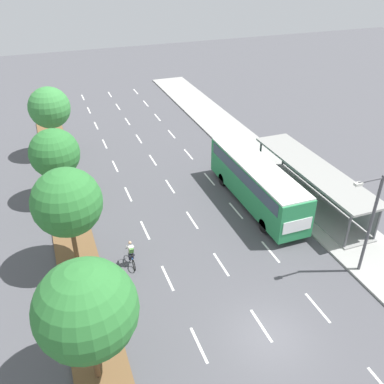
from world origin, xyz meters
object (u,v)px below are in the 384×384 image
(median_tree_nearest, at_px, (86,310))
(median_tree_second, at_px, (67,202))
(bus_shelter, at_px, (315,180))
(streetlight, at_px, (370,219))
(median_tree_fourth, at_px, (49,108))
(bus, at_px, (256,180))
(median_tree_third, at_px, (55,153))
(cyclist, at_px, (131,254))

(median_tree_nearest, height_order, median_tree_second, median_tree_second)
(bus_shelter, relative_size, streetlight, 1.91)
(bus_shelter, bearing_deg, median_tree_fourth, 138.92)
(bus, bearing_deg, bus_shelter, -16.87)
(median_tree_third, bearing_deg, median_tree_second, -89.33)
(median_tree_third, bearing_deg, median_tree_fourth, 87.58)
(bus_shelter, xyz_separation_m, median_tree_third, (-17.96, 7.09, 2.07))
(cyclist, height_order, median_tree_fourth, median_tree_fourth)
(median_tree_second, distance_m, median_tree_fourth, 16.53)
(median_tree_second, xyz_separation_m, median_tree_fourth, (0.25, 16.53, 0.04))
(bus_shelter, height_order, median_tree_fourth, median_tree_fourth)
(bus, bearing_deg, cyclist, -160.85)
(median_tree_fourth, relative_size, streetlight, 0.98)
(bus, relative_size, median_tree_second, 1.74)
(bus_shelter, height_order, median_tree_nearest, median_tree_nearest)
(streetlight, bearing_deg, cyclist, 156.66)
(bus, bearing_deg, median_tree_second, -169.66)
(median_tree_second, bearing_deg, median_tree_fourth, 89.12)
(bus, relative_size, cyclist, 6.20)
(median_tree_second, relative_size, median_tree_third, 1.14)
(cyclist, distance_m, median_tree_third, 10.44)
(bus_shelter, distance_m, bus, 4.48)
(bus_shelter, xyz_separation_m, cyclist, (-14.71, -2.32, -1.08))
(median_tree_third, bearing_deg, bus_shelter, -21.54)
(bus, height_order, cyclist, bus)
(bus, distance_m, streetlight, 9.49)
(cyclist, distance_m, streetlight, 14.06)
(streetlight, bearing_deg, bus, 103.47)
(bus_shelter, height_order, median_tree_third, median_tree_third)
(streetlight, bearing_deg, bus_shelter, 74.77)
(median_tree_nearest, bearing_deg, median_tree_second, 88.94)
(cyclist, relative_size, median_tree_nearest, 0.28)
(median_tree_nearest, relative_size, median_tree_fourth, 1.01)
(bus_shelter, height_order, streetlight, streetlight)
(median_tree_fourth, bearing_deg, cyclist, -80.69)
(cyclist, bearing_deg, median_tree_fourth, 99.31)
(median_tree_nearest, relative_size, median_tree_third, 1.13)
(median_tree_second, xyz_separation_m, median_tree_third, (-0.10, 8.26, -0.64))
(cyclist, bearing_deg, streetlight, -23.34)
(median_tree_nearest, xyz_separation_m, median_tree_fourth, (0.41, 24.79, 0.29))
(cyclist, distance_m, median_tree_second, 5.06)
(cyclist, relative_size, median_tree_third, 0.32)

